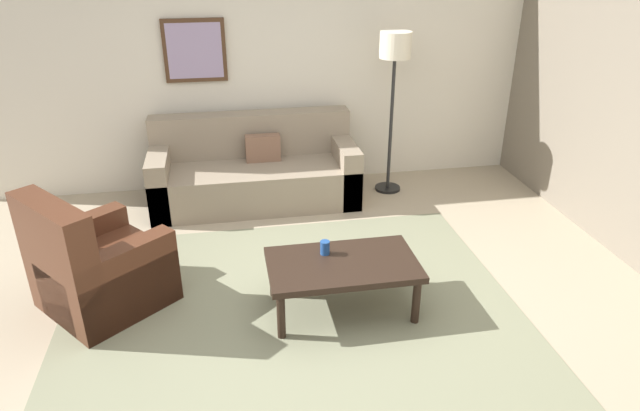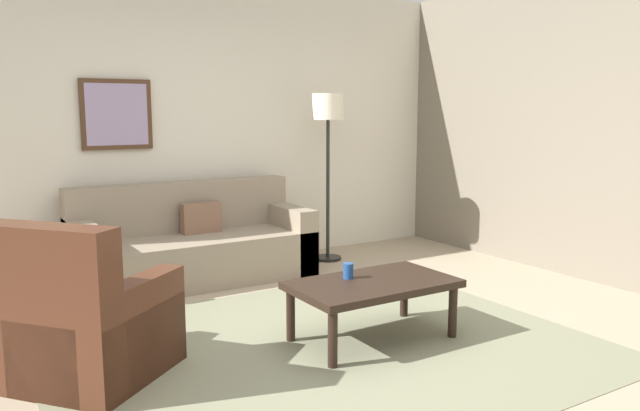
# 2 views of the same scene
# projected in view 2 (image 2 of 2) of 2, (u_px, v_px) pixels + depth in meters

# --- Properties ---
(ground_plane) EXTENTS (8.00, 8.00, 0.00)m
(ground_plane) POSITION_uv_depth(u_px,v_px,m) (323.00, 348.00, 4.10)
(ground_plane) COLOR tan
(rear_partition) EXTENTS (6.00, 0.12, 2.80)m
(rear_partition) POSITION_uv_depth(u_px,v_px,m) (181.00, 125.00, 6.07)
(rear_partition) COLOR silver
(rear_partition) RESTS_ON ground_plane
(stone_feature_panel) EXTENTS (0.12, 5.20, 2.80)m
(stone_feature_panel) POSITION_uv_depth(u_px,v_px,m) (614.00, 127.00, 5.45)
(stone_feature_panel) COLOR slate
(stone_feature_panel) RESTS_ON ground_plane
(area_rug) EXTENTS (3.42, 2.77, 0.01)m
(area_rug) POSITION_uv_depth(u_px,v_px,m) (323.00, 348.00, 4.10)
(area_rug) COLOR gray
(area_rug) RESTS_ON ground_plane
(couch_main) EXTENTS (2.11, 0.88, 0.88)m
(couch_main) POSITION_uv_depth(u_px,v_px,m) (191.00, 247.00, 5.77)
(couch_main) COLOR gray
(couch_main) RESTS_ON ground_plane
(armchair_leather) EXTENTS (1.13, 1.13, 0.95)m
(armchair_leather) POSITION_uv_depth(u_px,v_px,m) (80.00, 329.00, 3.57)
(armchair_leather) COLOR #4C2819
(armchair_leather) RESTS_ON ground_plane
(coffee_table) EXTENTS (1.10, 0.64, 0.41)m
(coffee_table) POSITION_uv_depth(u_px,v_px,m) (373.00, 288.00, 4.22)
(coffee_table) COLOR black
(coffee_table) RESTS_ON ground_plane
(cup) EXTENTS (0.07, 0.07, 0.11)m
(cup) POSITION_uv_depth(u_px,v_px,m) (348.00, 271.00, 4.26)
(cup) COLOR #1E478C
(cup) RESTS_ON coffee_table
(lamp_standing) EXTENTS (0.32, 0.32, 1.71)m
(lamp_standing) POSITION_uv_depth(u_px,v_px,m) (328.00, 124.00, 6.33)
(lamp_standing) COLOR black
(lamp_standing) RESTS_ON ground_plane
(framed_artwork) EXTENTS (0.63, 0.04, 0.63)m
(framed_artwork) POSITION_uv_depth(u_px,v_px,m) (117.00, 114.00, 5.66)
(framed_artwork) COLOR #472D1C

